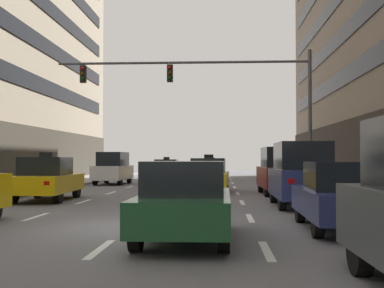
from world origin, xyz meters
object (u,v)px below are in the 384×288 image
Objects in this scene: taxi_driving_0 at (47,179)px; taxi_driving_4 at (212,170)px; taxi_driving_1 at (209,175)px; car_parked_1 at (342,196)px; car_driving_5 at (113,168)px; car_driving_3 at (185,202)px; traffic_signal_0 at (219,89)px; car_parked_2 at (302,174)px; car_parked_3 at (281,171)px; taxi_driving_2 at (167,170)px.

taxi_driving_0 is 1.12× the size of taxi_driving_4.
car_parked_1 is at bearing -75.44° from taxi_driving_1.
car_parked_1 is (9.76, -20.20, -0.24)m from car_driving_5.
taxi_driving_1 reaches higher than car_driving_3.
car_parked_1 is at bearing -76.64° from traffic_signal_0.
taxi_driving_0 is 9.97m from car_parked_2.
traffic_signal_0 is at bearing -60.21° from taxi_driving_1.
traffic_signal_0 is (6.86, -7.98, 4.01)m from car_driving_5.
car_parked_3 reaches higher than taxi_driving_1.
car_driving_3 is 1.00× the size of car_driving_5.
car_driving_5 is 17.44m from car_parked_2.
traffic_signal_0 is at bearing 33.13° from taxi_driving_0.
car_driving_5 reaches higher than car_driving_3.
taxi_driving_4 is 0.97× the size of car_parked_1.
car_driving_5 is (-6.31, -6.73, 0.26)m from taxi_driving_4.
car_driving_5 is at bearing 131.84° from taxi_driving_1.
taxi_driving_2 is at bearing 96.88° from car_driving_3.
car_driving_5 is at bearing 115.80° from car_parked_1.
traffic_signal_0 is (6.86, 4.48, 4.20)m from taxi_driving_0.
taxi_driving_1 is 1.06× the size of car_parked_1.
car_parked_3 reaches higher than taxi_driving_0.
car_parked_2 reaches higher than taxi_driving_2.
traffic_signal_0 is (-2.90, 12.22, 4.26)m from car_parked_1.
car_driving_3 is 22.80m from car_driving_5.
traffic_signal_0 is (0.66, 13.96, 4.25)m from car_driving_3.
taxi_driving_2 is at bearing 106.22° from taxi_driving_1.
taxi_driving_2 is 0.99× the size of car_parked_1.
taxi_driving_1 is 1.00× the size of car_parked_3.
traffic_signal_0 is at bearing 87.28° from car_driving_3.
car_parked_1 is (3.56, 1.74, -0.01)m from car_driving_3.
car_driving_3 is 0.95× the size of car_parked_3.
taxi_driving_4 reaches higher than car_driving_3.
taxi_driving_1 is 4.33m from traffic_signal_0.
car_parked_2 is at bearing -70.30° from taxi_driving_2.
taxi_driving_4 is 27.15m from car_parked_1.
taxi_driving_4 is 0.96× the size of car_driving_5.
taxi_driving_2 is (-3.34, 11.48, -0.04)m from taxi_driving_1.
taxi_driving_2 is 1.02× the size of taxi_driving_4.
taxi_driving_0 is 9.20m from traffic_signal_0.
taxi_driving_2 reaches higher than taxi_driving_4.
car_driving_5 is 22.43m from car_parked_1.
taxi_driving_4 is at bearing 71.80° from taxi_driving_0.
car_parked_2 is 0.38× the size of traffic_signal_0.
taxi_driving_0 is 0.38× the size of traffic_signal_0.
car_driving_3 is 0.94× the size of car_parked_2.
taxi_driving_1 is at bearing -73.78° from taxi_driving_2.
taxi_driving_4 is (-0.06, 13.84, -0.06)m from taxi_driving_1.
car_driving_5 is at bearing 138.53° from car_parked_3.
taxi_driving_0 is at bearing -100.19° from taxi_driving_2.
car_parked_3 reaches higher than car_parked_1.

